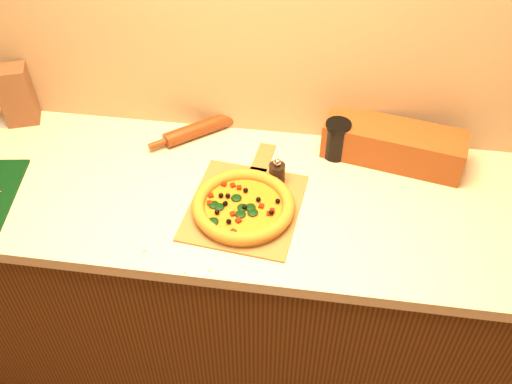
{
  "coord_description": "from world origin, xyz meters",
  "views": [
    {
      "loc": [
        0.25,
        0.17,
        2.13
      ],
      "look_at": [
        0.08,
        1.38,
        0.96
      ],
      "focal_mm": 40.0,
      "sensor_mm": 36.0,
      "label": 1
    }
  ],
  "objects_px": {
    "pizza_peel": "(246,204)",
    "dark_jar": "(337,140)",
    "rolling_pin": "(200,129)",
    "pepper_grinder": "(277,173)",
    "pizza": "(243,206)"
  },
  "relations": [
    {
      "from": "pizza",
      "to": "pizza_peel",
      "type": "bearing_deg",
      "value": 87.5
    },
    {
      "from": "pizza_peel",
      "to": "rolling_pin",
      "type": "relative_size",
      "value": 1.63
    },
    {
      "from": "pepper_grinder",
      "to": "rolling_pin",
      "type": "relative_size",
      "value": 0.31
    },
    {
      "from": "pizza",
      "to": "rolling_pin",
      "type": "relative_size",
      "value": 0.99
    },
    {
      "from": "pizza_peel",
      "to": "dark_jar",
      "type": "distance_m",
      "value": 0.38
    },
    {
      "from": "pizza",
      "to": "rolling_pin",
      "type": "distance_m",
      "value": 0.41
    },
    {
      "from": "pizza",
      "to": "pepper_grinder",
      "type": "bearing_deg",
      "value": 60.42
    },
    {
      "from": "pepper_grinder",
      "to": "rolling_pin",
      "type": "height_order",
      "value": "pepper_grinder"
    },
    {
      "from": "pizza",
      "to": "pepper_grinder",
      "type": "distance_m",
      "value": 0.17
    },
    {
      "from": "rolling_pin",
      "to": "pizza_peel",
      "type": "bearing_deg",
      "value": -56.65
    },
    {
      "from": "pizza_peel",
      "to": "dark_jar",
      "type": "relative_size",
      "value": 3.83
    },
    {
      "from": "pepper_grinder",
      "to": "pizza",
      "type": "bearing_deg",
      "value": -119.58
    },
    {
      "from": "pizza_peel",
      "to": "rolling_pin",
      "type": "distance_m",
      "value": 0.38
    },
    {
      "from": "rolling_pin",
      "to": "dark_jar",
      "type": "relative_size",
      "value": 2.34
    },
    {
      "from": "pepper_grinder",
      "to": "dark_jar",
      "type": "distance_m",
      "value": 0.24
    }
  ]
}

